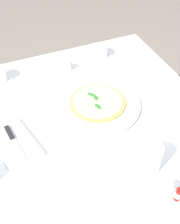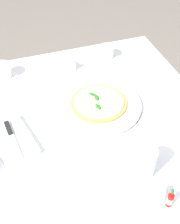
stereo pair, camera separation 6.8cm
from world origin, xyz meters
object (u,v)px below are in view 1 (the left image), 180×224
at_px(napkin_folded, 14,144).
at_px(hot_sauce_bottle, 178,193).
at_px(water_glass_left_edge, 151,159).
at_px(pizza_plate, 98,105).
at_px(menu_card, 63,63).
at_px(pizza, 98,102).
at_px(pepper_shaker, 170,189).
at_px(dinner_knife, 14,142).
at_px(coffee_cup_center_back, 99,52).

bearing_deg(napkin_folded, hot_sauce_bottle, 32.32).
xyz_separation_m(water_glass_left_edge, hot_sauce_bottle, (0.14, 0.02, -0.02)).
xyz_separation_m(water_glass_left_edge, napkin_folded, (-0.28, -0.41, -0.04)).
height_order(pizza_plate, menu_card, menu_card).
height_order(water_glass_left_edge, hot_sauce_bottle, water_glass_left_edge).
bearing_deg(napkin_folded, water_glass_left_edge, 42.01).
relative_size(pizza, pepper_shaker, 4.15).
relative_size(napkin_folded, hot_sauce_bottle, 2.94).
xyz_separation_m(napkin_folded, dinner_knife, (0.00, 0.00, 0.01)).
xyz_separation_m(pizza, water_glass_left_edge, (0.36, 0.04, 0.03)).
bearing_deg(menu_card, napkin_folded, -76.66).
relative_size(pizza_plate, coffee_cup_center_back, 2.74).
bearing_deg(coffee_cup_center_back, water_glass_left_edge, -9.90).
bearing_deg(coffee_cup_center_back, pizza, -25.34).
height_order(coffee_cup_center_back, dinner_knife, coffee_cup_center_back).
bearing_deg(pepper_shaker, dinner_knife, -133.19).
relative_size(pizza, coffee_cup_center_back, 1.80).
bearing_deg(napkin_folded, dinner_knife, -6.34).
xyz_separation_m(pizza_plate, pizza, (-0.00, -0.00, 0.01)).
distance_m(dinner_knife, menu_card, 0.51).
bearing_deg(hot_sauce_bottle, menu_card, -172.92).
relative_size(pizza, dinner_knife, 1.19).
relative_size(pizza_plate, hot_sauce_bottle, 4.29).
distance_m(pizza, pepper_shaker, 0.47).
bearing_deg(dinner_knife, pepper_shaker, 40.14).
distance_m(pizza_plate, pepper_shaker, 0.47).
xyz_separation_m(pizza_plate, hot_sauce_bottle, (0.50, 0.06, 0.02)).
relative_size(water_glass_left_edge, pepper_shaker, 2.02).
bearing_deg(pizza, hot_sauce_bottle, 6.39).
height_order(pizza, hot_sauce_bottle, hot_sauce_bottle).
distance_m(napkin_folded, menu_card, 0.51).
bearing_deg(water_glass_left_edge, napkin_folded, -124.98).
distance_m(napkin_folded, pepper_shaker, 0.57).
bearing_deg(pizza_plate, pizza, -138.69).
bearing_deg(coffee_cup_center_back, dinner_knife, -52.05).
height_order(pizza, water_glass_left_edge, water_glass_left_edge).
relative_size(coffee_cup_center_back, dinner_knife, 0.66).
relative_size(napkin_folded, pepper_shaker, 4.33).
xyz_separation_m(pizza, dinner_knife, (0.08, -0.37, -0.00)).
bearing_deg(dinner_knife, hot_sauce_bottle, 38.84).
distance_m(dinner_knife, pepper_shaker, 0.57).
height_order(coffee_cup_center_back, pepper_shaker, coffee_cup_center_back).
distance_m(pepper_shaker, menu_card, 0.78).
bearing_deg(dinner_knife, pizza_plate, 95.36).
distance_m(hot_sauce_bottle, pepper_shaker, 0.03).
relative_size(napkin_folded, dinner_knife, 1.24).
relative_size(pizza_plate, menu_card, 4.78).
relative_size(pepper_shaker, menu_card, 0.76).
xyz_separation_m(coffee_cup_center_back, napkin_folded, (0.41, -0.53, -0.02)).
height_order(dinner_knife, pepper_shaker, pepper_shaker).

